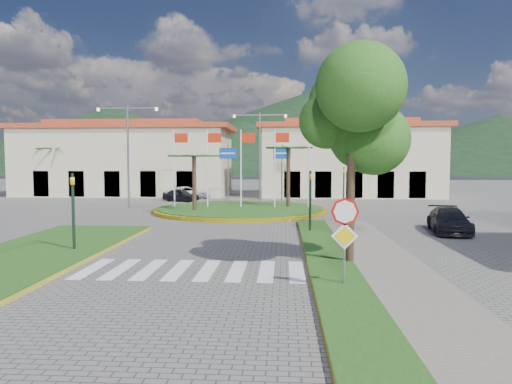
# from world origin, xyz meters

# --- Properties ---
(ground) EXTENTS (160.00, 160.00, 0.00)m
(ground) POSITION_xyz_m (0.00, 0.00, 0.00)
(ground) COLOR slate
(ground) RESTS_ON ground
(sidewalk_right) EXTENTS (4.00, 28.00, 0.15)m
(sidewalk_right) POSITION_xyz_m (6.00, 2.00, 0.07)
(sidewalk_right) COLOR gray
(sidewalk_right) RESTS_ON ground
(verge_right) EXTENTS (1.60, 28.00, 0.18)m
(verge_right) POSITION_xyz_m (4.80, 2.00, 0.09)
(verge_right) COLOR #204B15
(verge_right) RESTS_ON ground
(median_left) EXTENTS (5.00, 14.00, 0.18)m
(median_left) POSITION_xyz_m (-6.50, 6.00, 0.09)
(median_left) COLOR #204B15
(median_left) RESTS_ON ground
(crosswalk) EXTENTS (8.00, 3.00, 0.01)m
(crosswalk) POSITION_xyz_m (0.00, 4.00, 0.01)
(crosswalk) COLOR silver
(crosswalk) RESTS_ON ground
(roundabout_island) EXTENTS (12.70, 12.70, 6.00)m
(roundabout_island) POSITION_xyz_m (0.00, 22.00, 0.17)
(roundabout_island) COLOR yellow
(roundabout_island) RESTS_ON ground
(stop_sign) EXTENTS (0.80, 0.11, 2.65)m
(stop_sign) POSITION_xyz_m (4.90, 1.96, 1.79)
(stop_sign) COLOR slate
(stop_sign) RESTS_ON ground
(deciduous_tree) EXTENTS (3.60, 3.60, 6.80)m
(deciduous_tree) POSITION_xyz_m (5.50, 5.00, 5.18)
(deciduous_tree) COLOR black
(deciduous_tree) RESTS_ON ground
(traffic_light_left) EXTENTS (0.15, 0.18, 3.20)m
(traffic_light_left) POSITION_xyz_m (-5.20, 6.50, 1.94)
(traffic_light_left) COLOR black
(traffic_light_left) RESTS_ON ground
(traffic_light_right) EXTENTS (0.15, 0.18, 3.20)m
(traffic_light_right) POSITION_xyz_m (4.50, 12.00, 1.94)
(traffic_light_right) COLOR black
(traffic_light_right) RESTS_ON ground
(traffic_light_far) EXTENTS (0.18, 0.15, 3.20)m
(traffic_light_far) POSITION_xyz_m (8.00, 26.00, 1.94)
(traffic_light_far) COLOR black
(traffic_light_far) RESTS_ON ground
(direction_sign_west) EXTENTS (1.60, 0.14, 5.20)m
(direction_sign_west) POSITION_xyz_m (-2.00, 30.97, 3.53)
(direction_sign_west) COLOR slate
(direction_sign_west) RESTS_ON ground
(direction_sign_east) EXTENTS (1.60, 0.14, 5.20)m
(direction_sign_east) POSITION_xyz_m (3.00, 30.97, 3.53)
(direction_sign_east) COLOR slate
(direction_sign_east) RESTS_ON ground
(street_lamp_centre) EXTENTS (4.80, 0.16, 8.00)m
(street_lamp_centre) POSITION_xyz_m (1.00, 30.00, 4.50)
(street_lamp_centre) COLOR slate
(street_lamp_centre) RESTS_ON ground
(street_lamp_west) EXTENTS (4.80, 0.16, 8.00)m
(street_lamp_west) POSITION_xyz_m (-9.00, 24.00, 4.50)
(street_lamp_west) COLOR slate
(street_lamp_west) RESTS_ON ground
(building_left) EXTENTS (23.32, 9.54, 8.05)m
(building_left) POSITION_xyz_m (-14.00, 38.00, 3.90)
(building_left) COLOR beige
(building_left) RESTS_ON ground
(building_right) EXTENTS (19.08, 9.54, 8.05)m
(building_right) POSITION_xyz_m (10.00, 38.00, 3.90)
(building_right) COLOR beige
(building_right) RESTS_ON ground
(hill_far_west) EXTENTS (140.00, 140.00, 22.00)m
(hill_far_west) POSITION_xyz_m (-55.00, 140.00, 11.00)
(hill_far_west) COLOR black
(hill_far_west) RESTS_ON ground
(hill_far_mid) EXTENTS (180.00, 180.00, 30.00)m
(hill_far_mid) POSITION_xyz_m (15.00, 160.00, 15.00)
(hill_far_mid) COLOR black
(hill_far_mid) RESTS_ON ground
(hill_far_east) EXTENTS (120.00, 120.00, 18.00)m
(hill_far_east) POSITION_xyz_m (70.00, 135.00, 9.00)
(hill_far_east) COLOR black
(hill_far_east) RESTS_ON ground
(hill_near_back) EXTENTS (110.00, 110.00, 16.00)m
(hill_near_back) POSITION_xyz_m (-10.00, 130.00, 8.00)
(hill_near_back) COLOR black
(hill_near_back) RESTS_ON ground
(white_van) EXTENTS (4.70, 3.36, 1.19)m
(white_van) POSITION_xyz_m (-6.23, 33.02, 0.59)
(white_van) COLOR white
(white_van) RESTS_ON ground
(car_dark_a) EXTENTS (3.66, 2.42, 1.16)m
(car_dark_a) POSITION_xyz_m (-6.23, 30.00, 0.58)
(car_dark_a) COLOR black
(car_dark_a) RESTS_ON ground
(car_dark_b) EXTENTS (3.68, 1.61, 1.18)m
(car_dark_b) POSITION_xyz_m (3.79, 34.75, 0.59)
(car_dark_b) COLOR black
(car_dark_b) RESTS_ON ground
(car_side_right) EXTENTS (2.49, 4.62, 1.27)m
(car_side_right) POSITION_xyz_m (11.68, 12.83, 0.64)
(car_side_right) COLOR black
(car_side_right) RESTS_ON ground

